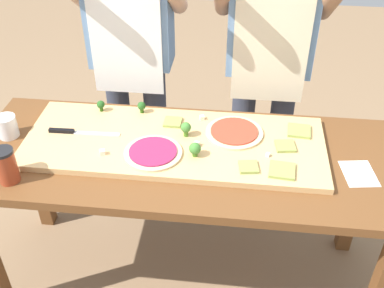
{
  "coord_description": "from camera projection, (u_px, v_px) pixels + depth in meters",
  "views": [
    {
      "loc": [
        0.21,
        -1.52,
        1.98
      ],
      "look_at": [
        0.03,
        0.03,
        0.82
      ],
      "focal_mm": 43.87,
      "sensor_mm": 36.0,
      "label": 1
    }
  ],
  "objects": [
    {
      "name": "cheese_crumble_a",
      "position": [
        268.0,
        155.0,
        1.88
      ],
      "size": [
        0.02,
        0.02,
        0.01
      ],
      "primitive_type": "cube",
      "rotation": [
        0.0,
        0.0,
        1.11
      ],
      "color": "white",
      "rests_on": "cutting_board"
    },
    {
      "name": "broccoli_floret_center_left",
      "position": [
        101.0,
        105.0,
        2.13
      ],
      "size": [
        0.04,
        0.04,
        0.05
      ],
      "color": "#2C5915",
      "rests_on": "cutting_board"
    },
    {
      "name": "ground_plane",
      "position": [
        185.0,
        274.0,
        2.41
      ],
      "size": [
        8.0,
        8.0,
        0.0
      ],
      "primitive_type": "plane",
      "color": "#896B4C"
    },
    {
      "name": "broccoli_floret_front_right",
      "position": [
        195.0,
        149.0,
        1.87
      ],
      "size": [
        0.05,
        0.05,
        0.06
      ],
      "color": "#487A23",
      "rests_on": "cutting_board"
    },
    {
      "name": "pizza_slice_near_left",
      "position": [
        249.0,
        167.0,
        1.82
      ],
      "size": [
        0.08,
        0.08,
        0.01
      ],
      "primitive_type": "cube",
      "rotation": [
        0.0,
        0.0,
        0.15
      ],
      "color": "#899E4C",
      "rests_on": "cutting_board"
    },
    {
      "name": "cheese_crumble_c",
      "position": [
        202.0,
        118.0,
        2.09
      ],
      "size": [
        0.02,
        0.02,
        0.02
      ],
      "primitive_type": "cube",
      "rotation": [
        0.0,
        0.0,
        0.31
      ],
      "color": "silver",
      "rests_on": "cutting_board"
    },
    {
      "name": "recipe_note",
      "position": [
        359.0,
        174.0,
        1.84
      ],
      "size": [
        0.14,
        0.17,
        0.0
      ],
      "primitive_type": "cube",
      "rotation": [
        0.0,
        0.0,
        0.14
      ],
      "color": "white",
      "rests_on": "prep_table"
    },
    {
      "name": "pizza_slice_center",
      "position": [
        285.0,
        146.0,
        1.93
      ],
      "size": [
        0.09,
        0.09,
        0.01
      ],
      "primitive_type": "cube",
      "rotation": [
        0.0,
        0.0,
        0.14
      ],
      "color": "#899E4C",
      "rests_on": "cutting_board"
    },
    {
      "name": "flour_cup",
      "position": [
        7.0,
        128.0,
        2.02
      ],
      "size": [
        0.09,
        0.09,
        0.1
      ],
      "color": "white",
      "rests_on": "prep_table"
    },
    {
      "name": "chefs_knife",
      "position": [
        74.0,
        132.0,
        2.01
      ],
      "size": [
        0.31,
        0.03,
        0.02
      ],
      "color": "#B7BABF",
      "rests_on": "cutting_board"
    },
    {
      "name": "pizza_whole_tomato_red",
      "position": [
        234.0,
        132.0,
        2.01
      ],
      "size": [
        0.25,
        0.25,
        0.02
      ],
      "color": "beige",
      "rests_on": "cutting_board"
    },
    {
      "name": "cheese_crumble_d",
      "position": [
        102.0,
        152.0,
        1.89
      ],
      "size": [
        0.03,
        0.03,
        0.02
      ],
      "primitive_type": "cube",
      "rotation": [
        0.0,
        0.0,
        0.39
      ],
      "color": "white",
      "rests_on": "cutting_board"
    },
    {
      "name": "broccoli_floret_front_mid",
      "position": [
        186.0,
        128.0,
        1.97
      ],
      "size": [
        0.04,
        0.04,
        0.07
      ],
      "color": "#487A23",
      "rests_on": "cutting_board"
    },
    {
      "name": "pizza_slice_near_right",
      "position": [
        282.0,
        170.0,
        1.8
      ],
      "size": [
        0.11,
        0.11,
        0.01
      ],
      "primitive_type": "cube",
      "rotation": [
        0.0,
        0.0,
        -0.09
      ],
      "color": "#899E4C",
      "rests_on": "cutting_board"
    },
    {
      "name": "cheese_crumble_b",
      "position": [
        197.0,
        144.0,
        1.93
      ],
      "size": [
        0.03,
        0.03,
        0.02
      ],
      "primitive_type": "cube",
      "rotation": [
        0.0,
        0.0,
        1.2
      ],
      "color": "white",
      "rests_on": "cutting_board"
    },
    {
      "name": "cook_right",
      "position": [
        269.0,
        52.0,
        2.23
      ],
      "size": [
        0.54,
        0.39,
        1.67
      ],
      "color": "#333847",
      "rests_on": "ground"
    },
    {
      "name": "cutting_board",
      "position": [
        174.0,
        143.0,
        1.98
      ],
      "size": [
        1.26,
        0.48,
        0.03
      ],
      "primitive_type": "cube",
      "color": "tan",
      "rests_on": "prep_table"
    },
    {
      "name": "prep_table",
      "position": [
        184.0,
        174.0,
        2.01
      ],
      "size": [
        1.78,
        0.7,
        0.79
      ],
      "color": "brown",
      "rests_on": "ground"
    },
    {
      "name": "cook_left",
      "position": [
        131.0,
        45.0,
        2.29
      ],
      "size": [
        0.54,
        0.39,
        1.67
      ],
      "color": "#333847",
      "rests_on": "ground"
    },
    {
      "name": "pizza_slice_far_right",
      "position": [
        299.0,
        131.0,
        2.02
      ],
      "size": [
        0.1,
        0.1,
        0.01
      ],
      "primitive_type": "cube",
      "rotation": [
        0.0,
        0.0,
        -0.09
      ],
      "color": "#899E4C",
      "rests_on": "cutting_board"
    },
    {
      "name": "pizza_slice_far_left",
      "position": [
        173.0,
        122.0,
        2.07
      ],
      "size": [
        0.08,
        0.08,
        0.01
      ],
      "primitive_type": "cube",
      "rotation": [
        0.0,
        0.0,
        -0.02
      ],
      "color": "#899E4C",
      "rests_on": "cutting_board"
    },
    {
      "name": "broccoli_floret_center_right",
      "position": [
        142.0,
        106.0,
        2.12
      ],
      "size": [
        0.04,
        0.04,
        0.05
      ],
      "color": "#2C5915",
      "rests_on": "cutting_board"
    },
    {
      "name": "pizza_whole_beet_magenta",
      "position": [
        153.0,
        152.0,
        1.89
      ],
      "size": [
        0.24,
        0.24,
        0.02
      ],
      "color": "beige",
      "rests_on": "cutting_board"
    },
    {
      "name": "sauce_jar",
      "position": [
        6.0,
        166.0,
        1.76
      ],
      "size": [
        0.08,
        0.08,
        0.14
      ],
      "color": "#99381E",
      "rests_on": "prep_table"
    }
  ]
}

